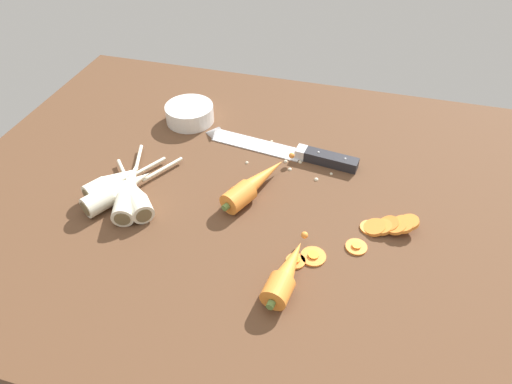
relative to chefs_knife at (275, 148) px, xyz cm
name	(u,v)px	position (x,y,z in cm)	size (l,w,h in cm)	color
ground_plane	(259,199)	(0.07, -13.68, -2.65)	(120.00, 90.00, 4.00)	brown
chefs_knife	(275,148)	(0.00, 0.00, 0.00)	(34.84, 7.96, 4.18)	silver
whole_carrot	(255,184)	(-0.50, -14.17, 1.45)	(10.65, 19.32, 4.20)	orange
whole_carrot_second	(286,273)	(9.76, -33.14, 1.45)	(5.83, 16.02, 4.20)	orange
parsnip_front	(119,190)	(-24.61, -22.56, 1.33)	(12.48, 20.20, 4.00)	silver
parsnip_mid_left	(114,182)	(-26.73, -20.67, 1.33)	(10.61, 16.41, 4.00)	silver
parsnip_mid_right	(134,195)	(-21.23, -22.95, 1.33)	(14.39, 15.52, 4.00)	silver
parsnip_back	(129,191)	(-22.70, -22.26, 1.33)	(9.37, 22.37, 4.00)	silver
carrot_slice_stack	(389,225)	(24.69, -17.46, 0.44)	(9.87, 5.28, 3.19)	orange
carrot_slice_stray_near	(296,260)	(10.48, -28.87, -0.29)	(3.26, 3.26, 0.70)	orange
carrot_slice_stray_mid	(356,246)	(19.74, -23.12, -0.29)	(3.68, 3.68, 0.70)	orange
carrot_slice_stray_far	(313,256)	(13.09, -27.12, -0.29)	(4.25, 4.25, 0.70)	orange
prep_bowl	(190,113)	(-21.76, 5.81, 1.50)	(11.00, 11.00, 4.00)	white
mince_crumbs	(294,162)	(4.88, -3.35, -0.27)	(21.03, 10.97, 0.87)	beige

